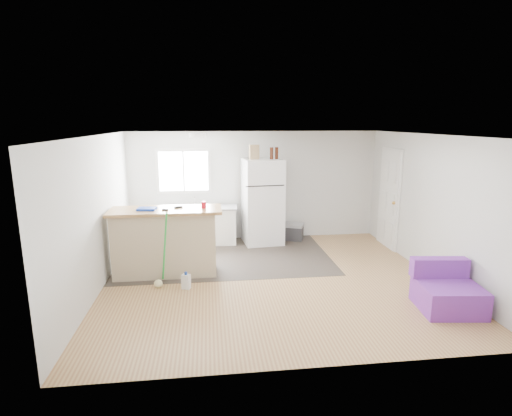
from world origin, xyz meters
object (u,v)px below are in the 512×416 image
at_px(red_cup, 204,205).
at_px(bottle_right, 277,153).
at_px(peninsula, 165,241).
at_px(cooler, 292,232).
at_px(refrigerator, 263,202).
at_px(purple_seat, 447,292).
at_px(bottle_left, 272,153).
at_px(cleaner_jug, 186,281).
at_px(mop, 160,273).
at_px(cardboard_box, 254,152).
at_px(kitchen_cabinets, 195,225).
at_px(blue_tray, 147,209).

height_order(red_cup, bottle_right, bottle_right).
height_order(peninsula, cooler, peninsula).
distance_m(refrigerator, purple_seat, 4.13).
height_order(bottle_left, bottle_right, same).
bearing_deg(cooler, cleaner_jug, -110.22).
distance_m(peninsula, mop, 0.66).
distance_m(peninsula, cleaner_jug, 0.92).
height_order(cooler, bottle_left, bottle_left).
bearing_deg(peninsula, bottle_left, 36.20).
bearing_deg(mop, cooler, 12.50).
relative_size(red_cup, cardboard_box, 0.40).
xyz_separation_m(refrigerator, bottle_left, (0.17, -0.08, 1.04)).
relative_size(refrigerator, bottle_left, 7.32).
relative_size(purple_seat, bottle_right, 3.58).
bearing_deg(refrigerator, bottle_right, -16.95).
distance_m(refrigerator, cooler, 1.01).
distance_m(purple_seat, bottle_right, 4.24).
relative_size(peninsula, mop, 1.51).
relative_size(mop, red_cup, 10.41).
relative_size(refrigerator, cooler, 3.17).
bearing_deg(cooler, cardboard_box, -147.93).
height_order(kitchen_cabinets, purple_seat, kitchen_cabinets).
bearing_deg(kitchen_cabinets, red_cup, -79.64).
height_order(refrigerator, bottle_right, bottle_right).
bearing_deg(cleaner_jug, blue_tray, 158.16).
distance_m(peninsula, refrigerator, 2.53).
bearing_deg(peninsula, refrigerator, 40.03).
distance_m(cleaner_jug, bottle_left, 3.37).
height_order(kitchen_cabinets, red_cup, red_cup).
distance_m(cooler, bottle_right, 1.82).
relative_size(cooler, mop, 0.46).
xyz_separation_m(kitchen_cabinets, cleaner_jug, (-0.08, -2.44, -0.29)).
xyz_separation_m(red_cup, bottle_left, (1.41, 1.56, 0.74)).
xyz_separation_m(mop, bottle_right, (2.24, 2.12, 1.72)).
relative_size(peninsula, purple_seat, 2.11).
height_order(peninsula, cleaner_jug, peninsula).
distance_m(mop, bottle_left, 3.45).
bearing_deg(peninsula, purple_seat, -24.39).
bearing_deg(cleaner_jug, mop, -174.85).
relative_size(peninsula, bottle_left, 7.54).
bearing_deg(mop, bottle_right, 15.08).
bearing_deg(blue_tray, purple_seat, -22.40).
bearing_deg(cleaner_jug, peninsula, 142.03).
distance_m(red_cup, blue_tray, 0.95).
height_order(cleaner_jug, cardboard_box, cardboard_box).
bearing_deg(cleaner_jug, cardboard_box, 83.40).
bearing_deg(mop, kitchen_cabinets, 49.40).
distance_m(cooler, red_cup, 2.80).
relative_size(blue_tray, cardboard_box, 1.00).
relative_size(cleaner_jug, bottle_left, 1.13).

